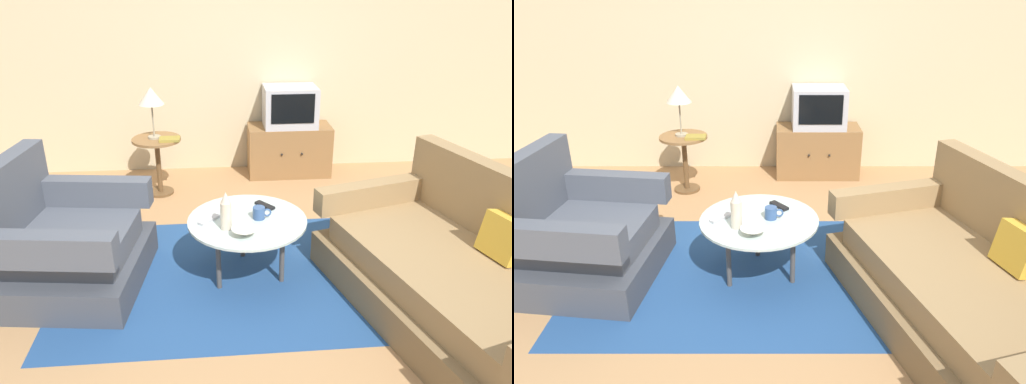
% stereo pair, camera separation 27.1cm
% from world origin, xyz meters
% --- Properties ---
extents(ground_plane, '(16.00, 16.00, 0.00)m').
position_xyz_m(ground_plane, '(0.00, 0.00, 0.00)').
color(ground_plane, '#AD7F51').
extents(back_wall, '(9.00, 0.12, 2.70)m').
position_xyz_m(back_wall, '(0.00, 2.44, 1.35)').
color(back_wall, '#CCB78E').
rests_on(back_wall, ground).
extents(area_rug, '(2.68, 1.67, 0.00)m').
position_xyz_m(area_rug, '(-0.06, 0.16, 0.00)').
color(area_rug, navy).
rests_on(area_rug, ground).
extents(armchair, '(1.04, 1.10, 0.91)m').
position_xyz_m(armchair, '(-1.34, 0.17, 0.30)').
color(armchair, '#3E424B').
rests_on(armchair, ground).
extents(couch, '(1.48, 2.10, 0.90)m').
position_xyz_m(couch, '(1.24, -0.43, 0.28)').
color(couch, brown).
rests_on(couch, ground).
extents(coffee_table, '(0.84, 0.84, 0.45)m').
position_xyz_m(coffee_table, '(-0.06, 0.16, 0.42)').
color(coffee_table, '#B2C6C1').
rests_on(coffee_table, ground).
extents(side_table, '(0.47, 0.47, 0.58)m').
position_xyz_m(side_table, '(-0.84, 1.70, 0.42)').
color(side_table, olive).
rests_on(side_table, ground).
extents(tv_stand, '(0.89, 0.44, 0.54)m').
position_xyz_m(tv_stand, '(0.53, 2.13, 0.27)').
color(tv_stand, olive).
rests_on(tv_stand, ground).
extents(television, '(0.56, 0.43, 0.42)m').
position_xyz_m(television, '(0.53, 2.14, 0.76)').
color(television, '#B7B7BC').
rests_on(television, tv_stand).
extents(table_lamp, '(0.24, 0.24, 0.49)m').
position_xyz_m(table_lamp, '(-0.86, 1.70, 0.98)').
color(table_lamp, '#9E937A').
rests_on(table_lamp, side_table).
extents(vase, '(0.08, 0.08, 0.27)m').
position_xyz_m(vase, '(-0.21, 0.04, 0.58)').
color(vase, beige).
rests_on(vase, coffee_table).
extents(mug, '(0.13, 0.09, 0.09)m').
position_xyz_m(mug, '(0.02, 0.17, 0.50)').
color(mug, '#335184').
rests_on(mug, coffee_table).
extents(bowl, '(0.17, 0.17, 0.06)m').
position_xyz_m(bowl, '(-0.10, -0.07, 0.48)').
color(bowl, silver).
rests_on(bowl, coffee_table).
extents(tv_remote_dark, '(0.14, 0.16, 0.02)m').
position_xyz_m(tv_remote_dark, '(0.08, 0.36, 0.46)').
color(tv_remote_dark, black).
rests_on(tv_remote_dark, coffee_table).
extents(tv_remote_silver, '(0.16, 0.16, 0.02)m').
position_xyz_m(tv_remote_silver, '(-0.33, 0.16, 0.46)').
color(tv_remote_silver, '#B2B2B7').
rests_on(tv_remote_silver, coffee_table).
extents(book, '(0.20, 0.14, 0.03)m').
position_xyz_m(book, '(-0.71, 1.62, 0.59)').
color(book, olive).
rests_on(book, side_table).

